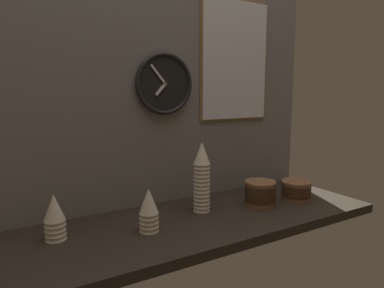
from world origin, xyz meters
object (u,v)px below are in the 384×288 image
(cup_stack_center_left, at_px, (149,210))
(menu_board, at_px, (235,61))
(cup_stack_center_right, at_px, (202,177))
(bowl_stack_far_right, at_px, (296,190))
(bowl_stack_right, at_px, (260,192))
(wall_clock, at_px, (164,84))
(cup_stack_far_left, at_px, (55,217))

(cup_stack_center_left, height_order, menu_board, menu_board)
(cup_stack_center_left, xyz_separation_m, menu_board, (0.61, 0.28, 0.59))
(cup_stack_center_left, bearing_deg, cup_stack_center_right, 16.91)
(bowl_stack_far_right, bearing_deg, menu_board, 119.13)
(bowl_stack_right, height_order, wall_clock, wall_clock)
(wall_clock, xyz_separation_m, menu_board, (0.41, 0.01, 0.12))
(wall_clock, bearing_deg, cup_stack_far_left, -162.47)
(bowl_stack_far_right, relative_size, menu_board, 0.24)
(cup_stack_center_left, xyz_separation_m, bowl_stack_far_right, (0.77, -0.02, -0.03))
(cup_stack_far_left, height_order, bowl_stack_right, cup_stack_far_left)
(bowl_stack_far_right, bearing_deg, cup_stack_center_left, 178.83)
(cup_stack_far_left, bearing_deg, cup_stack_center_left, -17.78)
(cup_stack_center_left, height_order, bowl_stack_right, cup_stack_center_left)
(cup_stack_center_left, relative_size, menu_board, 0.28)
(menu_board, bearing_deg, bowl_stack_right, -99.15)
(menu_board, bearing_deg, bowl_stack_far_right, -60.87)
(bowl_stack_far_right, distance_m, menu_board, 0.71)
(wall_clock, bearing_deg, bowl_stack_far_right, -26.42)
(cup_stack_center_left, xyz_separation_m, wall_clock, (0.20, 0.27, 0.47))
(cup_stack_far_left, bearing_deg, wall_clock, 17.53)
(cup_stack_center_right, relative_size, cup_stack_far_left, 1.84)
(cup_stack_center_left, relative_size, bowl_stack_right, 1.18)
(menu_board, bearing_deg, wall_clock, -178.74)
(bowl_stack_right, bearing_deg, cup_stack_center_left, -178.58)
(cup_stack_center_right, relative_size, menu_board, 0.51)
(cup_stack_center_right, distance_m, bowl_stack_far_right, 0.50)
(cup_stack_far_left, bearing_deg, bowl_stack_far_right, -6.18)
(wall_clock, distance_m, menu_board, 0.42)
(cup_stack_center_right, bearing_deg, wall_clock, 116.72)
(wall_clock, bearing_deg, cup_stack_center_right, -63.28)
(cup_stack_center_right, xyz_separation_m, bowl_stack_far_right, (0.48, -0.10, -0.10))
(cup_stack_center_left, bearing_deg, wall_clock, 52.85)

